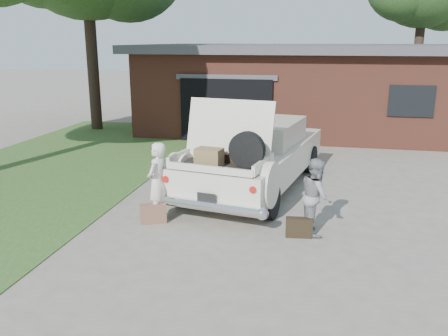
# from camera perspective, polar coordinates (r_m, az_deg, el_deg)

# --- Properties ---
(ground) EXTENTS (90.00, 90.00, 0.00)m
(ground) POSITION_cam_1_polar(r_m,az_deg,el_deg) (8.87, -0.82, -7.88)
(ground) COLOR gray
(ground) RESTS_ON ground
(grass_strip) EXTENTS (6.00, 16.00, 0.02)m
(grass_strip) POSITION_cam_1_polar(r_m,az_deg,el_deg) (13.62, -20.99, -0.59)
(grass_strip) COLOR #2D4C1E
(grass_strip) RESTS_ON ground
(house) EXTENTS (12.80, 7.80, 3.30)m
(house) POSITION_cam_1_polar(r_m,az_deg,el_deg) (19.53, 9.65, 9.65)
(house) COLOR brown
(house) RESTS_ON ground
(sedan) EXTENTS (3.13, 5.92, 2.31)m
(sedan) POSITION_cam_1_polar(r_m,az_deg,el_deg) (11.34, 3.66, 1.63)
(sedan) COLOR beige
(sedan) RESTS_ON ground
(woman_left) EXTENTS (0.45, 0.62, 1.57)m
(woman_left) POSITION_cam_1_polar(r_m,az_deg,el_deg) (9.34, -8.03, -1.69)
(woman_left) COLOR silver
(woman_left) RESTS_ON ground
(woman_right) EXTENTS (0.66, 0.78, 1.42)m
(woman_right) POSITION_cam_1_polar(r_m,az_deg,el_deg) (8.83, 11.04, -3.34)
(woman_right) COLOR gray
(woman_right) RESTS_ON ground
(suitcase_left) EXTENTS (0.53, 0.35, 0.39)m
(suitcase_left) POSITION_cam_1_polar(r_m,az_deg,el_deg) (9.38, -8.50, -5.45)
(suitcase_left) COLOR brown
(suitcase_left) RESTS_ON ground
(suitcase_right) EXTENTS (0.49, 0.20, 0.37)m
(suitcase_right) POSITION_cam_1_polar(r_m,az_deg,el_deg) (8.75, 9.02, -7.08)
(suitcase_right) COLOR black
(suitcase_right) RESTS_ON ground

